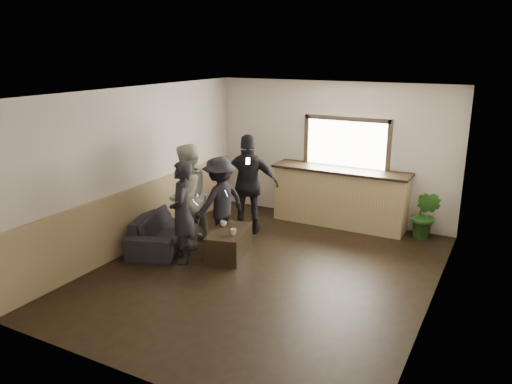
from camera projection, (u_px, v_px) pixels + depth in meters
The scene contains 12 objects.
ground at pixel (264, 272), 7.91m from camera, with size 5.00×6.00×0.01m, color black.
room_shell at pixel (223, 177), 7.83m from camera, with size 5.01×6.01×2.80m.
bar_counter at pixel (340, 193), 9.88m from camera, with size 2.70×0.68×2.13m.
sofa at pixel (166, 227), 9.03m from camera, with size 2.03×0.79×0.59m, color black.
coffee_table at pixel (229, 243), 8.49m from camera, with size 0.56×1.00×0.45m, color black.
cup_a at pixel (223, 224), 8.63m from camera, with size 0.11×0.11×0.09m, color silver.
cup_b at pixel (233, 232), 8.23m from camera, with size 0.10×0.10×0.09m, color silver.
potted_plant at pixel (425, 215), 9.14m from camera, with size 0.52×0.42×0.94m, color #2D6623.
person_a at pixel (182, 212), 8.10m from camera, with size 0.67×0.74×1.69m.
person_b at pixel (187, 196), 8.71m from camera, with size 0.73×0.92×1.84m.
person_c at pixel (220, 201), 8.81m from camera, with size 0.90×1.17×1.61m.
person_d at pixel (249, 185), 9.33m from camera, with size 1.20×0.90×1.90m.
Camera 1 is at (3.30, -6.46, 3.40)m, focal length 35.00 mm.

